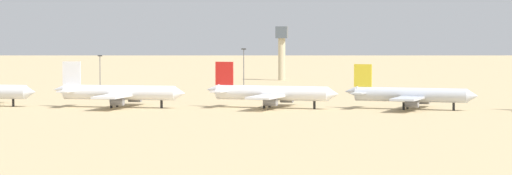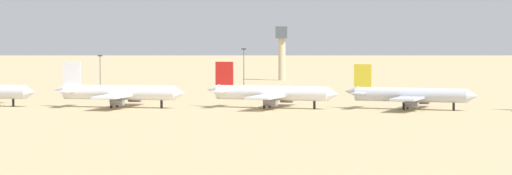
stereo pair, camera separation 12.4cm
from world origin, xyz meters
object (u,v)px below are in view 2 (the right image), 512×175
parked_jet_yellow_3 (410,95)px  control_tower (282,48)px  light_pole_west (100,68)px  parked_jet_white_1 (118,93)px  parked_jet_red_2 (271,93)px  light_pole_mid (244,66)px

parked_jet_yellow_3 → control_tower: bearing=120.0°
parked_jet_yellow_3 → light_pole_west: 166.96m
parked_jet_white_1 → light_pole_west: size_ratio=3.22×
parked_jet_red_2 → control_tower: 182.67m
parked_jet_white_1 → light_pole_mid: bearing=83.5°
parked_jet_red_2 → light_pole_mid: size_ratio=2.58×
parked_jet_red_2 → parked_jet_white_1: bearing=-164.0°
parked_jet_red_2 → light_pole_mid: (-23.58, 103.82, 4.64)m
control_tower → parked_jet_yellow_3: bearing=-72.3°
parked_jet_white_1 → control_tower: size_ratio=1.68×
parked_jet_white_1 → parked_jet_yellow_3: (84.72, 3.86, -0.20)m
parked_jet_red_2 → parked_jet_yellow_3: bearing=10.3°
parked_jet_yellow_3 → parked_jet_white_1: bearing=-165.1°
parked_jet_red_2 → control_tower: size_ratio=1.67×
light_pole_west → parked_jet_yellow_3: bearing=-42.6°
light_pole_west → parked_jet_white_1: bearing=-71.9°
parked_jet_red_2 → light_pole_west: bearing=137.0°
control_tower → light_pole_mid: 78.06m
control_tower → light_pole_west: bearing=-133.3°
control_tower → light_pole_west: size_ratio=1.91×
parked_jet_yellow_3 → control_tower: control_tower is taller
parked_jet_white_1 → light_pole_west: 122.91m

